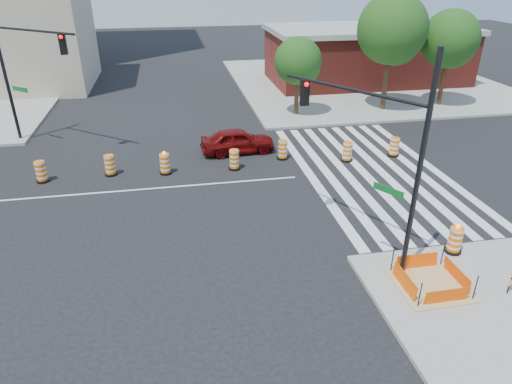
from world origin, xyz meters
The scene contains 20 objects.
ground centered at (0.00, 0.00, 0.00)m, with size 120.00×120.00×0.00m, color black.
sidewalk_ne centered at (18.00, 18.00, 0.07)m, with size 22.00×22.00×0.15m, color gray.
crosswalk_east centered at (10.95, 0.00, 0.01)m, with size 6.75×13.50×0.01m.
lane_centerline centered at (0.00, 0.00, 0.01)m, with size 14.00×0.12×0.01m, color silver.
excavation_pit centered at (9.00, -9.00, 0.22)m, with size 2.20×2.20×0.90m.
brick_storefront centered at (18.00, 18.00, 2.32)m, with size 16.50×8.50×4.60m.
red_coupe centered at (4.76, 3.72, 0.68)m, with size 1.60×3.98×1.36m, color #620808.
signal_pole_se centered at (7.62, -6.94, 4.44)m, with size 3.00×4.69×7.22m.
signal_pole_nw centered at (-6.16, 6.92, 4.87)m, with size 4.76×3.87×7.93m.
pit_drum centered at (10.76, -7.44, 0.62)m, with size 0.58×0.58×1.14m.
tree_north_c centered at (9.67, 9.62, 3.47)m, with size 3.08×3.04×5.17m.
tree_north_d centered at (15.97, 9.72, 5.20)m, with size 4.56×4.56×7.74m.
tree_north_e centered at (20.43, 10.01, 4.45)m, with size 3.90×3.90×6.63m.
median_drum_2 centered at (-4.90, 1.74, 0.48)m, with size 0.60×0.60×1.02m.
median_drum_3 centered at (-1.79, 1.93, 0.48)m, with size 0.60×0.60×1.02m.
median_drum_4 centered at (0.84, 1.60, 0.49)m, with size 0.60×0.60×1.18m.
median_drum_5 centered at (4.26, 1.52, 0.48)m, with size 0.60×0.60×1.02m.
median_drum_6 centered at (6.95, 2.39, 0.48)m, with size 0.60×0.60×1.02m.
median_drum_7 centered at (10.20, 1.49, 0.48)m, with size 0.60×0.60×1.02m.
median_drum_8 centered at (12.91, 1.69, 0.48)m, with size 0.60×0.60×1.02m.
Camera 1 is at (1.44, -19.38, 9.30)m, focal length 32.00 mm.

